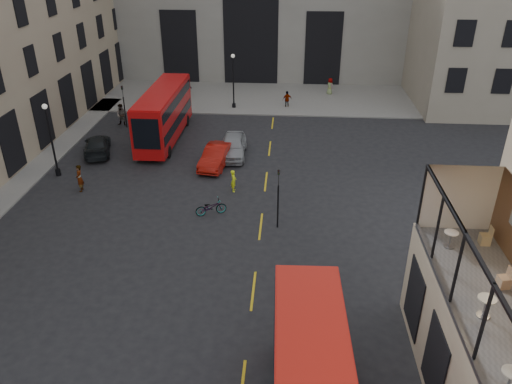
# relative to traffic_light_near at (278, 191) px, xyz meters

# --- Properties ---
(host_frontage) EXTENTS (3.00, 11.00, 4.50)m
(host_frontage) POSITION_rel_traffic_light_near_xyz_m (7.50, -12.00, -0.17)
(host_frontage) COLOR tan
(host_frontage) RESTS_ON ground
(cafe_floor) EXTENTS (3.00, 10.00, 0.10)m
(cafe_floor) POSITION_rel_traffic_light_near_xyz_m (7.50, -12.00, 2.12)
(cafe_floor) COLOR slate
(cafe_floor) RESTS_ON host_frontage
(pavement_far) EXTENTS (40.00, 12.00, 0.12)m
(pavement_far) POSITION_rel_traffic_light_near_xyz_m (-5.00, 26.00, -2.36)
(pavement_far) COLOR slate
(pavement_far) RESTS_ON ground
(traffic_light_near) EXTENTS (0.16, 0.20, 3.80)m
(traffic_light_near) POSITION_rel_traffic_light_near_xyz_m (0.00, 0.00, 0.00)
(traffic_light_near) COLOR black
(traffic_light_near) RESTS_ON ground
(traffic_light_far) EXTENTS (0.16, 0.20, 3.80)m
(traffic_light_far) POSITION_rel_traffic_light_near_xyz_m (-14.00, 16.00, 0.00)
(traffic_light_far) COLOR black
(traffic_light_far) RESTS_ON ground
(street_lamp_a) EXTENTS (0.36, 0.36, 5.33)m
(street_lamp_a) POSITION_rel_traffic_light_near_xyz_m (-16.00, 6.00, -0.03)
(street_lamp_a) COLOR black
(street_lamp_a) RESTS_ON ground
(street_lamp_b) EXTENTS (0.36, 0.36, 5.33)m
(street_lamp_b) POSITION_rel_traffic_light_near_xyz_m (-5.00, 22.00, -0.03)
(street_lamp_b) COLOR black
(street_lamp_b) RESTS_ON ground
(bus_far) EXTENTS (2.55, 10.71, 4.27)m
(bus_far) POSITION_rel_traffic_light_near_xyz_m (-9.84, 13.42, -0.03)
(bus_far) COLOR #BA0C0D
(bus_far) RESTS_ON ground
(car_a) EXTENTS (2.07, 4.88, 1.64)m
(car_a) POSITION_rel_traffic_light_near_xyz_m (-3.79, 10.39, -1.60)
(car_a) COLOR #999CA0
(car_a) RESTS_ON ground
(car_b) EXTENTS (2.30, 4.83, 1.53)m
(car_b) POSITION_rel_traffic_light_near_xyz_m (-4.85, 8.47, -1.66)
(car_b) COLOR #9D1109
(car_b) RESTS_ON ground
(car_c) EXTENTS (3.17, 5.01, 1.35)m
(car_c) POSITION_rel_traffic_light_near_xyz_m (-14.52, 10.10, -1.75)
(car_c) COLOR black
(car_c) RESTS_ON ground
(bicycle) EXTENTS (2.06, 1.35, 1.02)m
(bicycle) POSITION_rel_traffic_light_near_xyz_m (-4.17, 1.22, -1.91)
(bicycle) COLOR gray
(bicycle) RESTS_ON ground
(cyclist) EXTENTS (0.42, 0.59, 1.54)m
(cyclist) POSITION_rel_traffic_light_near_xyz_m (-3.11, 4.44, -1.66)
(cyclist) COLOR #EAFF1A
(cyclist) RESTS_ON ground
(pedestrian_a) EXTENTS (1.07, 0.89, 1.97)m
(pedestrian_a) POSITION_rel_traffic_light_near_xyz_m (-14.53, 16.51, -1.44)
(pedestrian_a) COLOR gray
(pedestrian_a) RESTS_ON ground
(pedestrian_b) EXTENTS (1.09, 1.32, 1.78)m
(pedestrian_b) POSITION_rel_traffic_light_near_xyz_m (-10.33, 26.02, -1.53)
(pedestrian_b) COLOR gray
(pedestrian_b) RESTS_ON ground
(pedestrian_c) EXTENTS (1.06, 0.74, 1.67)m
(pedestrian_c) POSITION_rel_traffic_light_near_xyz_m (0.24, 22.59, -1.59)
(pedestrian_c) COLOR gray
(pedestrian_c) RESTS_ON ground
(pedestrian_d) EXTENTS (0.95, 1.05, 1.80)m
(pedestrian_d) POSITION_rel_traffic_light_near_xyz_m (4.73, 27.32, -1.53)
(pedestrian_d) COLOR gray
(pedestrian_d) RESTS_ON ground
(pedestrian_e) EXTENTS (0.58, 0.76, 1.89)m
(pedestrian_e) POSITION_rel_traffic_light_near_xyz_m (-13.43, 3.77, -1.48)
(pedestrian_e) COLOR gray
(pedestrian_e) RESTS_ON ground
(cafe_table_near) EXTENTS (0.55, 0.55, 0.69)m
(cafe_table_near) POSITION_rel_traffic_light_near_xyz_m (6.64, -15.40, 2.63)
(cafe_table_near) COLOR beige
(cafe_table_near) RESTS_ON cafe_floor
(cafe_table_mid) EXTENTS (0.59, 0.59, 0.74)m
(cafe_table_mid) POSITION_rel_traffic_light_near_xyz_m (6.97, -12.42, 2.66)
(cafe_table_mid) COLOR beige
(cafe_table_mid) RESTS_ON cafe_floor
(cafe_table_far) EXTENTS (0.55, 0.55, 0.69)m
(cafe_table_far) POSITION_rel_traffic_light_near_xyz_m (6.95, -8.42, 2.63)
(cafe_table_far) COLOR silver
(cafe_table_far) RESTS_ON cafe_floor
(cafe_chair_c) EXTENTS (0.45, 0.45, 0.78)m
(cafe_chair_c) POSITION_rel_traffic_light_near_xyz_m (8.16, -10.83, 2.41)
(cafe_chair_c) COLOR tan
(cafe_chair_c) RESTS_ON cafe_floor
(cafe_chair_d) EXTENTS (0.39, 0.39, 0.79)m
(cafe_chair_d) POSITION_rel_traffic_light_near_xyz_m (8.42, -8.11, 2.42)
(cafe_chair_d) COLOR tan
(cafe_chair_d) RESTS_ON cafe_floor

